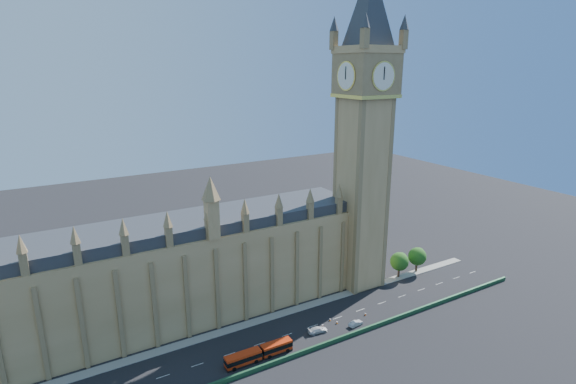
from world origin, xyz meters
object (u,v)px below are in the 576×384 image
red_bus (259,353)px  car_grey (273,347)px  car_white (318,330)px  car_silver (356,323)px

red_bus → car_grey: size_ratio=4.02×
car_grey → car_white: size_ratio=0.81×
car_grey → car_white: car_white is taller
car_grey → car_silver: bearing=-99.9°
car_silver → car_white: (-10.50, 2.47, 0.06)m
red_bus → car_silver: size_ratio=4.03×
red_bus → car_grey: (4.65, 1.57, -0.80)m
car_white → red_bus: bearing=103.7°
red_bus → car_white: 18.18m
car_silver → car_white: bearing=70.8°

